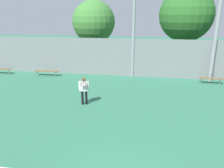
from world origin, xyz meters
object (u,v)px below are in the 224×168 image
at_px(bench_courtside_near, 211,79).
at_px(light_pole_far_right, 134,14).
at_px(bench_courtside_far, 0,69).
at_px(tree_green_broad, 186,15).
at_px(bench_adjacent_court, 46,71).
at_px(tennis_player, 84,89).
at_px(light_pole_center_back, 219,16).
at_px(tree_dark_dense, 94,22).

relative_size(bench_courtside_near, light_pole_far_right, 0.20).
relative_size(bench_courtside_far, light_pole_far_right, 0.22).
bearing_deg(tree_green_broad, light_pole_far_right, -136.08).
xyz_separation_m(bench_courtside_near, bench_adjacent_court, (-13.41, 0.00, 0.00)).
xyz_separation_m(tennis_player, light_pole_center_back, (8.51, 6.40, 4.03)).
bearing_deg(tennis_player, light_pole_far_right, 59.64).
bearing_deg(tree_green_broad, tree_dark_dense, -179.26).
distance_m(bench_courtside_near, tree_green_broad, 7.40).
xyz_separation_m(bench_courtside_far, light_pole_far_right, (11.72, 1.13, 4.67)).
bearing_deg(tree_dark_dense, bench_adjacent_court, -118.10).
distance_m(bench_adjacent_court, light_pole_far_right, 8.76).
relative_size(bench_courtside_far, tree_dark_dense, 0.28).
distance_m(light_pole_far_right, tree_dark_dense, 6.23).
bearing_deg(bench_courtside_far, tree_green_broad, 18.85).
xyz_separation_m(tennis_player, tree_green_broad, (6.90, 11.13, 4.09)).
bearing_deg(bench_adjacent_court, tennis_player, -47.69).
bearing_deg(tennis_player, bench_courtside_near, 22.07).
relative_size(light_pole_far_right, tree_green_broad, 1.10).
relative_size(bench_courtside_far, light_pole_center_back, 0.21).
bearing_deg(tennis_player, light_pole_center_back, 25.41).
xyz_separation_m(bench_courtside_far, tree_dark_dense, (7.31, 5.46, 3.94)).
xyz_separation_m(tennis_player, bench_adjacent_court, (-5.05, 5.55, -0.54)).
bearing_deg(bench_adjacent_court, light_pole_center_back, 3.58).
height_order(bench_courtside_near, light_pole_center_back, light_pole_center_back).
bearing_deg(bench_courtside_far, light_pole_far_right, 5.50).
relative_size(tennis_player, light_pole_far_right, 0.20).
xyz_separation_m(bench_adjacent_court, tree_dark_dense, (2.92, 5.46, 3.94)).
height_order(tennis_player, light_pole_center_back, light_pole_center_back).
height_order(bench_adjacent_court, tree_green_broad, tree_green_broad).
relative_size(tennis_player, bench_courtside_near, 0.97).
bearing_deg(light_pole_far_right, light_pole_center_back, -2.59).
height_order(bench_adjacent_court, light_pole_center_back, light_pole_center_back).
relative_size(bench_courtside_near, tree_dark_dense, 0.26).
bearing_deg(bench_courtside_near, tennis_player, -146.42).
distance_m(bench_courtside_near, bench_courtside_far, 17.80).
height_order(light_pole_center_back, tree_dark_dense, light_pole_center_back).
relative_size(bench_courtside_far, tree_green_broad, 0.24).
height_order(bench_adjacent_court, tree_dark_dense, tree_dark_dense).
bearing_deg(light_pole_center_back, bench_courtside_near, -100.36).
bearing_deg(bench_adjacent_court, tree_dark_dense, 61.90).
bearing_deg(bench_courtside_far, tennis_player, -30.43).
relative_size(tennis_player, tree_dark_dense, 0.25).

